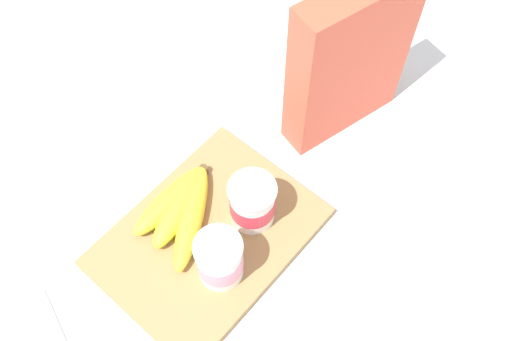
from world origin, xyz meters
The scene contains 6 objects.
ground_plane centered at (0.00, 0.00, 0.00)m, with size 2.40×2.40×0.00m, color silver.
cutting_board centered at (0.00, 0.00, 0.01)m, with size 0.33×0.24×0.02m, color #A37A4C.
cereal_box centered at (-0.32, 0.01, 0.15)m, with size 0.21×0.06×0.29m, color #D85138.
yogurt_cup_front centered at (-0.07, 0.03, 0.06)m, with size 0.07×0.07×0.09m.
yogurt_cup_back centered at (0.03, 0.06, 0.06)m, with size 0.07×0.07×0.09m.
banana_bunch centered at (0.00, -0.06, 0.03)m, with size 0.17×0.13×0.03m.
Camera 1 is at (0.22, 0.29, 0.82)m, focal length 39.71 mm.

